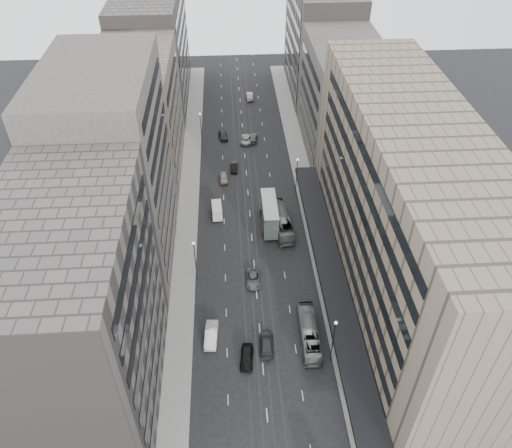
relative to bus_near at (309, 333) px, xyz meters
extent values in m
plane|color=black|center=(-7.06, 1.32, -1.46)|extent=(220.00, 220.00, 0.00)
cube|color=gray|center=(4.94, 38.82, -1.39)|extent=(4.00, 125.00, 0.15)
cube|color=gray|center=(-19.06, 38.82, -1.39)|extent=(4.00, 125.00, 0.15)
cube|color=#7E715C|center=(14.44, 9.32, 13.54)|extent=(15.00, 60.00, 30.00)
cube|color=black|center=(4.94, 9.32, 2.54)|extent=(4.40, 60.00, 0.50)
cube|color=#46423C|center=(14.44, 53.32, 10.54)|extent=(15.00, 28.00, 24.00)
cube|color=#5A5551|center=(14.44, 83.32, 12.54)|extent=(15.00, 32.00, 28.00)
cube|color=#5A5551|center=(-28.56, -6.68, 13.54)|extent=(15.00, 28.00, 30.00)
cube|color=#46423C|center=(-28.56, 20.32, 15.54)|extent=(15.00, 26.00, 34.00)
cube|color=#7B6B60|center=(-28.56, 47.32, 11.04)|extent=(15.00, 28.00, 25.00)
cube|color=#5A5551|center=(-28.56, 80.32, 12.54)|extent=(15.00, 38.00, 28.00)
cylinder|color=#262628|center=(2.64, -3.68, 2.54)|extent=(0.16, 0.16, 8.00)
sphere|color=silver|center=(2.64, -3.68, 6.64)|extent=(0.44, 0.44, 0.44)
cylinder|color=#262628|center=(2.64, 36.32, 2.54)|extent=(0.16, 0.16, 8.00)
sphere|color=silver|center=(2.64, 36.32, 6.64)|extent=(0.44, 0.44, 0.44)
cylinder|color=#262628|center=(-16.76, 13.32, 2.54)|extent=(0.16, 0.16, 8.00)
sphere|color=silver|center=(-16.76, 13.32, 6.64)|extent=(0.44, 0.44, 0.44)
cylinder|color=#262628|center=(-16.76, 56.32, 2.54)|extent=(0.16, 0.16, 8.00)
sphere|color=silver|center=(-16.76, 56.32, 6.64)|extent=(0.44, 0.44, 0.44)
imported|color=slate|center=(0.00, 0.00, 0.00)|extent=(2.64, 10.55, 2.93)
imported|color=gray|center=(-1.34, 25.65, 0.14)|extent=(3.63, 11.71, 3.21)
cube|color=slate|center=(-3.59, 26.46, 0.29)|extent=(2.67, 9.59, 2.45)
cube|color=slate|center=(-3.59, 26.46, 2.58)|extent=(2.62, 9.21, 2.13)
cube|color=silver|center=(-3.59, 26.46, 3.71)|extent=(2.67, 9.59, 0.13)
cylinder|color=black|center=(-4.93, 23.01, -0.93)|extent=(0.30, 1.07, 1.07)
cylinder|color=black|center=(-2.27, 23.01, -0.93)|extent=(0.30, 1.07, 1.07)
cylinder|color=black|center=(-4.92, 29.91, -0.93)|extent=(0.30, 1.07, 1.07)
cylinder|color=black|center=(-2.26, 29.91, -0.93)|extent=(0.30, 1.07, 1.07)
cube|color=white|center=(-13.36, 29.87, -0.50)|extent=(2.10, 4.24, 1.27)
cube|color=silver|center=(-13.36, 29.87, 0.64)|extent=(2.05, 4.15, 1.00)
cylinder|color=black|center=(-14.21, 28.45, -1.13)|extent=(0.22, 0.67, 0.66)
cylinder|color=black|center=(-12.35, 28.56, -1.13)|extent=(0.22, 0.67, 0.66)
cylinder|color=black|center=(-14.36, 31.18, -1.13)|extent=(0.22, 0.67, 0.66)
cylinder|color=black|center=(-12.50, 31.28, -1.13)|extent=(0.22, 0.67, 0.66)
imported|color=black|center=(-9.27, -3.13, -0.69)|extent=(2.28, 4.70, 1.55)
imported|color=white|center=(-14.31, 1.01, -0.62)|extent=(2.17, 5.27, 1.70)
imported|color=#58585A|center=(-7.46, 12.16, -0.79)|extent=(2.45, 4.92, 1.34)
imported|color=#2A2A2D|center=(-6.28, -0.91, -0.73)|extent=(2.42, 5.20, 1.47)
imported|color=#A29786|center=(-11.96, 41.77, -0.76)|extent=(1.77, 4.15, 1.40)
imported|color=black|center=(-9.65, 45.82, -0.79)|extent=(1.60, 4.13, 1.34)
imported|color=silver|center=(-6.46, 57.45, -0.77)|extent=(2.84, 5.20, 1.38)
imported|color=#515153|center=(-4.78, 57.85, -0.77)|extent=(2.57, 4.98, 1.38)
imported|color=#27272A|center=(-11.85, 59.52, -0.67)|extent=(2.38, 4.82, 1.58)
imported|color=#B5AA96|center=(-4.41, 79.93, -0.69)|extent=(1.70, 4.73, 1.55)
camera|label=1|loc=(-10.61, -45.15, 59.12)|focal=35.00mm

